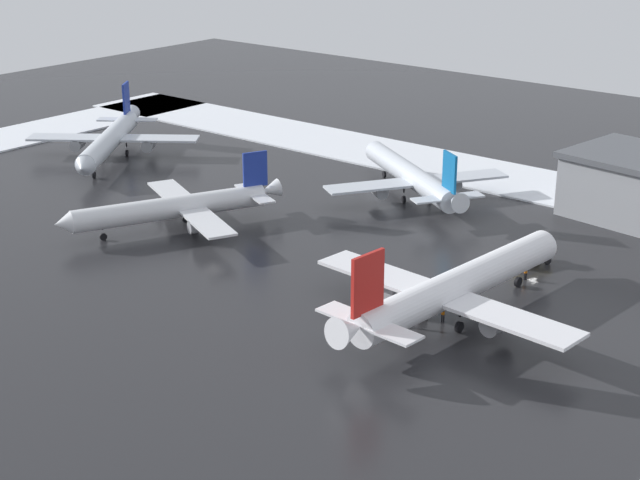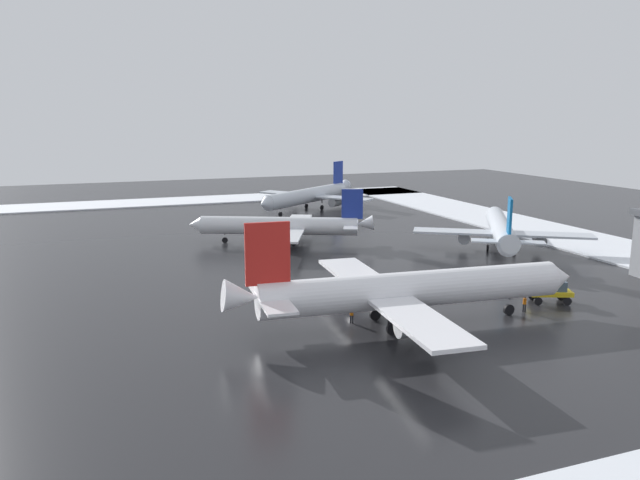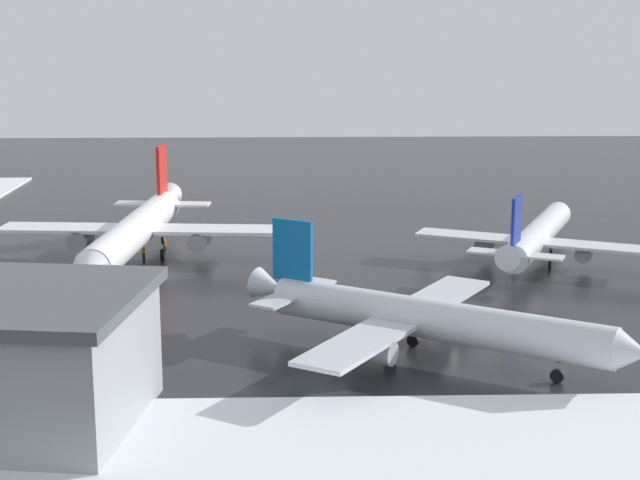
{
  "view_description": "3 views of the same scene",
  "coord_description": "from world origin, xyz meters",
  "px_view_note": "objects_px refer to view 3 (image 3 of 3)",
  "views": [
    {
      "loc": [
        -81.24,
        78.37,
        43.2
      ],
      "look_at": [
        -16.24,
        -1.08,
        5.04
      ],
      "focal_mm": 55.0,
      "sensor_mm": 36.0,
      "label": 1
    },
    {
      "loc": [
        -86.07,
        26.75,
        20.62
      ],
      "look_at": [
        -15.17,
        -0.07,
        5.45
      ],
      "focal_mm": 35.0,
      "sensor_mm": 36.0,
      "label": 2
    },
    {
      "loc": [
        -16.81,
        -104.71,
        24.93
      ],
      "look_at": [
        -13.87,
        -6.34,
        3.4
      ],
      "focal_mm": 55.0,
      "sensor_mm": 36.0,
      "label": 3
    }
  ],
  "objects_px": {
    "airplane_far_rear": "(426,318)",
    "ground_crew_mid_apron": "(165,245)",
    "airplane_parked_starboard": "(537,236)",
    "airplane_foreground_jet": "(136,230)",
    "ground_crew_by_nose_gear": "(143,252)",
    "ground_crew_beside_wing": "(106,290)",
    "pushback_tug": "(115,301)"
  },
  "relations": [
    {
      "from": "airplane_parked_starboard",
      "to": "airplane_far_rear",
      "type": "xyz_separation_m",
      "value": [
        -16.11,
        -30.54,
        0.2
      ]
    },
    {
      "from": "ground_crew_beside_wing",
      "to": "airplane_foreground_jet",
      "type": "bearing_deg",
      "value": -51.21
    },
    {
      "from": "ground_crew_mid_apron",
      "to": "airplane_foreground_jet",
      "type": "bearing_deg",
      "value": 92.63
    },
    {
      "from": "ground_crew_beside_wing",
      "to": "ground_crew_mid_apron",
      "type": "height_order",
      "value": "same"
    },
    {
      "from": "airplane_foreground_jet",
      "to": "ground_crew_beside_wing",
      "type": "xyz_separation_m",
      "value": [
        -0.69,
        -14.1,
        -2.7
      ]
    },
    {
      "from": "airplane_parked_starboard",
      "to": "pushback_tug",
      "type": "height_order",
      "value": "airplane_parked_starboard"
    },
    {
      "from": "airplane_foreground_jet",
      "to": "airplane_parked_starboard",
      "type": "distance_m",
      "value": 42.87
    },
    {
      "from": "airplane_parked_starboard",
      "to": "airplane_far_rear",
      "type": "bearing_deg",
      "value": 176.86
    },
    {
      "from": "ground_crew_mid_apron",
      "to": "pushback_tug",
      "type": "bearing_deg",
      "value": 116.17
    },
    {
      "from": "airplane_far_rear",
      "to": "pushback_tug",
      "type": "height_order",
      "value": "airplane_far_rear"
    },
    {
      "from": "ground_crew_beside_wing",
      "to": "ground_crew_mid_apron",
      "type": "xyz_separation_m",
      "value": [
        3.07,
        18.8,
        0.0
      ]
    },
    {
      "from": "airplane_foreground_jet",
      "to": "ground_crew_mid_apron",
      "type": "relative_size",
      "value": 21.88
    },
    {
      "from": "airplane_foreground_jet",
      "to": "ground_crew_beside_wing",
      "type": "height_order",
      "value": "airplane_foreground_jet"
    },
    {
      "from": "ground_crew_beside_wing",
      "to": "airplane_far_rear",
      "type": "bearing_deg",
      "value": -170.53
    },
    {
      "from": "airplane_far_rear",
      "to": "pushback_tug",
      "type": "distance_m",
      "value": 28.52
    },
    {
      "from": "airplane_parked_starboard",
      "to": "ground_crew_beside_wing",
      "type": "relative_size",
      "value": 16.78
    },
    {
      "from": "airplane_far_rear",
      "to": "ground_crew_by_nose_gear",
      "type": "distance_m",
      "value": 42.0
    },
    {
      "from": "airplane_far_rear",
      "to": "pushback_tug",
      "type": "relative_size",
      "value": 5.67
    },
    {
      "from": "airplane_far_rear",
      "to": "ground_crew_mid_apron",
      "type": "bearing_deg",
      "value": 156.31
    },
    {
      "from": "ground_crew_by_nose_gear",
      "to": "ground_crew_beside_wing",
      "type": "height_order",
      "value": "same"
    },
    {
      "from": "airplane_parked_starboard",
      "to": "ground_crew_beside_wing",
      "type": "bearing_deg",
      "value": 131.66
    },
    {
      "from": "airplane_far_rear",
      "to": "ground_crew_beside_wing",
      "type": "height_order",
      "value": "airplane_far_rear"
    },
    {
      "from": "ground_crew_mid_apron",
      "to": "ground_crew_by_nose_gear",
      "type": "bearing_deg",
      "value": 90.0
    },
    {
      "from": "airplane_parked_starboard",
      "to": "ground_crew_mid_apron",
      "type": "relative_size",
      "value": 16.78
    },
    {
      "from": "ground_crew_by_nose_gear",
      "to": "ground_crew_mid_apron",
      "type": "xyz_separation_m",
      "value": [
        1.87,
        3.31,
        0.0
      ]
    },
    {
      "from": "airplane_foreground_jet",
      "to": "airplane_far_rear",
      "type": "distance_m",
      "value": 41.2
    },
    {
      "from": "pushback_tug",
      "to": "ground_crew_beside_wing",
      "type": "height_order",
      "value": "pushback_tug"
    },
    {
      "from": "airplane_parked_starboard",
      "to": "airplane_far_rear",
      "type": "relative_size",
      "value": 0.99
    },
    {
      "from": "airplane_parked_starboard",
      "to": "airplane_far_rear",
      "type": "height_order",
      "value": "airplane_far_rear"
    },
    {
      "from": "airplane_foreground_jet",
      "to": "pushback_tug",
      "type": "xyz_separation_m",
      "value": [
        1.0,
        -19.22,
        -2.39
      ]
    },
    {
      "from": "ground_crew_beside_wing",
      "to": "pushback_tug",
      "type": "bearing_deg",
      "value": 149.85
    },
    {
      "from": "airplane_foreground_jet",
      "to": "airplane_parked_starboard",
      "type": "height_order",
      "value": "airplane_foreground_jet"
    }
  ]
}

